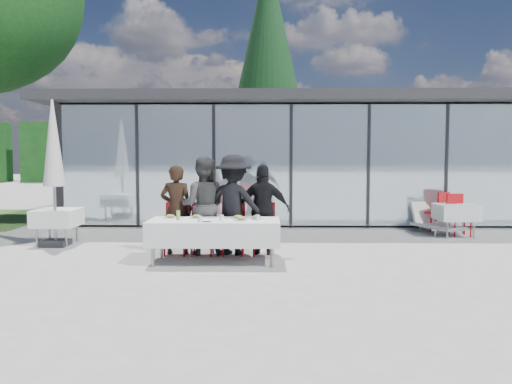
# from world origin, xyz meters

# --- Properties ---
(ground) EXTENTS (90.00, 90.00, 0.00)m
(ground) POSITION_xyz_m (0.00, 0.00, 0.00)
(ground) COLOR #A2A09A
(ground) RESTS_ON ground
(pavilion) EXTENTS (14.80, 8.80, 3.44)m
(pavilion) POSITION_xyz_m (2.00, 8.16, 2.15)
(pavilion) COLOR gray
(pavilion) RESTS_ON ground
(treeline) EXTENTS (62.50, 2.00, 4.40)m
(treeline) POSITION_xyz_m (-2.00, 28.00, 2.20)
(treeline) COLOR #113714
(treeline) RESTS_ON ground
(dining_table) EXTENTS (2.26, 0.96, 0.75)m
(dining_table) POSITION_xyz_m (-0.51, 0.00, 0.54)
(dining_table) COLOR white
(dining_table) RESTS_ON ground
(diner_a) EXTENTS (0.65, 0.65, 1.69)m
(diner_a) POSITION_xyz_m (-1.30, 0.76, 0.85)
(diner_a) COLOR black
(diner_a) RESTS_ON ground
(diner_chair_a) EXTENTS (0.44, 0.44, 0.97)m
(diner_chair_a) POSITION_xyz_m (-1.30, 0.75, 0.54)
(diner_chair_a) COLOR #B20B11
(diner_chair_a) RESTS_ON ground
(diner_b) EXTENTS (0.91, 0.91, 1.85)m
(diner_b) POSITION_xyz_m (-0.80, 0.76, 0.92)
(diner_b) COLOR #444444
(diner_b) RESTS_ON ground
(diner_chair_b) EXTENTS (0.44, 0.44, 0.97)m
(diner_chair_b) POSITION_xyz_m (-0.80, 0.75, 0.54)
(diner_chair_b) COLOR #B20B11
(diner_chair_b) RESTS_ON ground
(diner_c) EXTENTS (1.48, 1.48, 1.88)m
(diner_c) POSITION_xyz_m (-0.22, 0.76, 0.94)
(diner_c) COLOR black
(diner_c) RESTS_ON ground
(diner_chair_c) EXTENTS (0.44, 0.44, 0.97)m
(diner_chair_c) POSITION_xyz_m (-0.22, 0.75, 0.54)
(diner_chair_c) COLOR #B20B11
(diner_chair_c) RESTS_ON ground
(diner_d) EXTENTS (1.11, 1.11, 1.69)m
(diner_d) POSITION_xyz_m (0.34, 0.76, 0.85)
(diner_d) COLOR black
(diner_d) RESTS_ON ground
(diner_chair_d) EXTENTS (0.44, 0.44, 0.97)m
(diner_chair_d) POSITION_xyz_m (0.34, 0.75, 0.54)
(diner_chair_d) COLOR #B20B11
(diner_chair_d) RESTS_ON ground
(plate_a) EXTENTS (0.25, 0.25, 0.07)m
(plate_a) POSITION_xyz_m (-1.31, 0.21, 0.78)
(plate_a) COLOR silver
(plate_a) RESTS_ON dining_table
(plate_b) EXTENTS (0.25, 0.25, 0.07)m
(plate_b) POSITION_xyz_m (-0.84, 0.18, 0.78)
(plate_b) COLOR silver
(plate_b) RESTS_ON dining_table
(plate_c) EXTENTS (0.25, 0.25, 0.07)m
(plate_c) POSITION_xyz_m (-0.10, 0.12, 0.78)
(plate_c) COLOR silver
(plate_c) RESTS_ON dining_table
(plate_d) EXTENTS (0.25, 0.25, 0.07)m
(plate_d) POSITION_xyz_m (0.23, 0.10, 0.78)
(plate_d) COLOR silver
(plate_d) RESTS_ON dining_table
(plate_extra) EXTENTS (0.25, 0.25, 0.07)m
(plate_extra) POSITION_xyz_m (-0.03, -0.12, 0.78)
(plate_extra) COLOR silver
(plate_extra) RESTS_ON dining_table
(juice_bottle) EXTENTS (0.06, 0.06, 0.16)m
(juice_bottle) POSITION_xyz_m (-1.13, -0.03, 0.83)
(juice_bottle) COLOR #82AA46
(juice_bottle) RESTS_ON dining_table
(drinking_glasses) EXTENTS (1.03, 0.27, 0.10)m
(drinking_glasses) POSITION_xyz_m (-0.28, -0.16, 0.80)
(drinking_glasses) COLOR silver
(drinking_glasses) RESTS_ON dining_table
(folded_eyeglasses) EXTENTS (0.14, 0.03, 0.01)m
(folded_eyeglasses) POSITION_xyz_m (-0.60, -0.32, 0.76)
(folded_eyeglasses) COLOR black
(folded_eyeglasses) RESTS_ON dining_table
(spare_table_left) EXTENTS (0.86, 0.86, 0.74)m
(spare_table_left) POSITION_xyz_m (-4.01, 1.79, 0.55)
(spare_table_left) COLOR white
(spare_table_left) RESTS_ON ground
(spare_table_right) EXTENTS (0.86, 0.86, 0.74)m
(spare_table_right) POSITION_xyz_m (4.80, 2.99, 0.55)
(spare_table_right) COLOR white
(spare_table_right) RESTS_ON ground
(spare_chair_a) EXTENTS (0.54, 0.54, 0.97)m
(spare_chair_a) POSITION_xyz_m (4.88, 3.09, 0.54)
(spare_chair_a) COLOR #B20B11
(spare_chair_a) RESTS_ON ground
(spare_chair_b) EXTENTS (0.61, 0.61, 0.97)m
(spare_chair_b) POSITION_xyz_m (4.69, 3.78, 0.54)
(spare_chair_b) COLOR #B20B11
(spare_chair_b) RESTS_ON ground
(market_umbrella) EXTENTS (0.50, 0.50, 3.00)m
(market_umbrella) POSITION_xyz_m (-3.95, 1.56, 1.94)
(market_umbrella) COLOR black
(market_umbrella) RESTS_ON ground
(lounger) EXTENTS (1.08, 1.46, 0.72)m
(lounger) POSITION_xyz_m (4.47, 3.55, 0.26)
(lounger) COLOR silver
(lounger) RESTS_ON ground
(conifer_tree) EXTENTS (4.00, 4.00, 10.50)m
(conifer_tree) POSITION_xyz_m (0.50, 13.00, 5.99)
(conifer_tree) COLOR #382316
(conifer_tree) RESTS_ON ground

